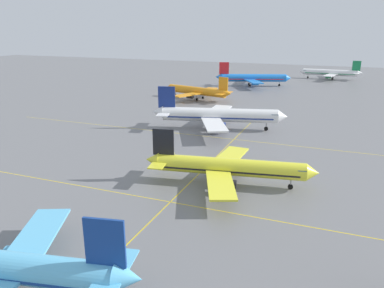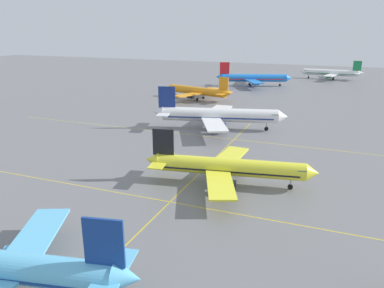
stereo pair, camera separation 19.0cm
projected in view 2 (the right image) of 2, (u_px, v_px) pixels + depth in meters
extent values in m
cone|color=#5BB7E5|center=(128.00, 278.00, 40.23)|extent=(3.57, 3.86, 3.34)
cube|color=navy|center=(104.00, 243.00, 39.46)|extent=(4.41, 1.21, 5.55)
cube|color=#5BB7E5|center=(120.00, 261.00, 43.17)|extent=(3.86, 5.30, 0.22)
cube|color=#5BB7E5|center=(37.00, 234.00, 50.48)|extent=(9.94, 14.63, 0.37)
cylinder|color=#5BB7E5|center=(17.00, 254.00, 48.16)|extent=(3.47, 2.53, 1.94)
cylinder|color=#99999E|center=(21.00, 271.00, 45.71)|extent=(0.26, 0.26, 1.53)
cylinder|color=black|center=(22.00, 278.00, 46.01)|extent=(1.08, 0.61, 1.02)
cylinder|color=yellow|center=(230.00, 167.00, 73.36)|extent=(28.47, 8.19, 3.36)
cone|color=yellow|center=(313.00, 173.00, 70.38)|extent=(2.83, 3.64, 3.30)
cone|color=yellow|center=(153.00, 160.00, 76.29)|extent=(3.34, 3.63, 3.19)
cube|color=black|center=(163.00, 142.00, 74.71)|extent=(4.24, 1.05, 5.31)
cube|color=yellow|center=(158.00, 165.00, 73.45)|extent=(3.58, 5.02, 0.21)
cube|color=yellow|center=(165.00, 156.00, 78.41)|extent=(3.58, 5.02, 0.21)
cube|color=yellow|center=(220.00, 184.00, 66.66)|extent=(9.22, 14.03, 0.35)
cube|color=yellow|center=(230.00, 157.00, 80.72)|extent=(5.08, 13.43, 0.35)
cylinder|color=black|center=(228.00, 184.00, 69.53)|extent=(3.28, 2.35, 1.86)
cylinder|color=black|center=(233.00, 167.00, 78.13)|extent=(3.28, 2.35, 1.86)
cube|color=#385166|center=(302.00, 170.00, 70.63)|extent=(2.10, 3.32, 0.62)
cube|color=black|center=(230.00, 169.00, 73.49)|extent=(26.24, 7.84, 0.32)
cylinder|color=#99999E|center=(291.00, 182.00, 71.76)|extent=(0.25, 0.25, 1.46)
cylinder|color=black|center=(290.00, 187.00, 72.05)|extent=(1.03, 0.56, 0.97)
cylinder|color=#99999E|center=(219.00, 181.00, 72.20)|extent=(0.25, 0.25, 1.46)
cylinder|color=black|center=(219.00, 186.00, 72.49)|extent=(1.03, 0.56, 0.97)
cylinder|color=#99999E|center=(222.00, 172.00, 76.50)|extent=(0.25, 0.25, 1.46)
cylinder|color=black|center=(222.00, 177.00, 76.79)|extent=(1.03, 0.56, 0.97)
cylinder|color=white|center=(220.00, 115.00, 112.87)|extent=(33.82, 12.41, 4.03)
cone|color=white|center=(283.00, 117.00, 110.69)|extent=(3.66, 4.51, 3.95)
cone|color=white|center=(158.00, 112.00, 114.96)|extent=(4.24, 4.55, 3.82)
cube|color=navy|center=(167.00, 97.00, 113.28)|extent=(5.02, 1.65, 6.36)
cube|color=white|center=(163.00, 114.00, 111.68)|extent=(4.66, 6.18, 0.25)
cube|color=white|center=(167.00, 110.00, 117.70)|extent=(4.66, 6.18, 0.25)
cube|color=white|center=(214.00, 124.00, 104.65)|extent=(12.03, 16.68, 0.42)
cube|color=white|center=(218.00, 111.00, 121.71)|extent=(6.21, 16.12, 0.42)
cylinder|color=navy|center=(219.00, 126.00, 108.22)|extent=(4.05, 3.06, 2.22)
cylinder|color=navy|center=(221.00, 117.00, 118.66)|extent=(4.05, 3.06, 2.22)
cube|color=#385166|center=(275.00, 115.00, 110.80)|extent=(2.78, 4.06, 0.74)
cube|color=navy|center=(220.00, 117.00, 113.02)|extent=(31.21, 11.77, 0.38)
cylinder|color=#99999E|center=(267.00, 125.00, 112.00)|extent=(0.30, 0.30, 1.75)
cylinder|color=black|center=(266.00, 129.00, 112.34)|extent=(1.25, 0.75, 1.17)
cylinder|color=#99999E|center=(212.00, 126.00, 111.28)|extent=(0.30, 0.30, 1.75)
cylinder|color=black|center=(212.00, 129.00, 111.63)|extent=(1.25, 0.75, 1.17)
cylinder|color=#99999E|center=(213.00, 121.00, 116.50)|extent=(0.30, 0.30, 1.75)
cylinder|color=black|center=(213.00, 125.00, 116.84)|extent=(1.25, 0.75, 1.17)
cylinder|color=orange|center=(197.00, 91.00, 159.71)|extent=(27.66, 9.96, 3.29)
cone|color=orange|center=(169.00, 88.00, 168.08)|extent=(2.97, 3.67, 3.22)
cone|color=orange|center=(228.00, 94.00, 151.09)|extent=(3.45, 3.71, 3.12)
cube|color=orange|center=(224.00, 84.00, 151.24)|extent=(4.10, 1.32, 5.19)
cube|color=orange|center=(228.00, 92.00, 154.12)|extent=(3.79, 5.04, 0.21)
cube|color=orange|center=(221.00, 94.00, 150.10)|extent=(3.79, 5.04, 0.21)
cube|color=orange|center=(208.00, 90.00, 165.07)|extent=(4.98, 13.14, 0.35)
cube|color=orange|center=(188.00, 95.00, 153.69)|extent=(9.76, 13.64, 0.35)
cylinder|color=#333338|center=(203.00, 93.00, 163.78)|extent=(3.30, 2.48, 1.82)
cylinder|color=#333338|center=(190.00, 96.00, 156.81)|extent=(3.30, 2.48, 1.82)
cube|color=#385166|center=(173.00, 87.00, 166.83)|extent=(2.25, 3.31, 0.61)
cube|color=orange|center=(197.00, 92.00, 159.83)|extent=(25.52, 9.45, 0.31)
cylinder|color=#99999E|center=(176.00, 93.00, 166.63)|extent=(0.24, 0.24, 1.43)
cylinder|color=black|center=(176.00, 95.00, 166.91)|extent=(1.02, 0.61, 0.95)
cylinder|color=#99999E|center=(203.00, 95.00, 161.11)|extent=(0.24, 0.24, 1.43)
cylinder|color=black|center=(203.00, 98.00, 161.40)|extent=(1.02, 0.61, 0.95)
cylinder|color=#99999E|center=(197.00, 97.00, 157.63)|extent=(0.24, 0.24, 1.43)
cylinder|color=black|center=(197.00, 99.00, 157.91)|extent=(1.02, 0.61, 0.95)
cylinder|color=blue|center=(254.00, 78.00, 194.42)|extent=(31.92, 14.33, 3.85)
cone|color=blue|center=(289.00, 78.00, 193.70)|extent=(3.73, 4.44, 3.78)
cone|color=blue|center=(219.00, 77.00, 195.03)|extent=(4.27, 4.53, 3.66)
cube|color=red|center=(225.00, 68.00, 193.63)|extent=(4.72, 1.95, 6.09)
cube|color=blue|center=(224.00, 78.00, 192.04)|extent=(4.80, 6.05, 0.24)
cube|color=blue|center=(223.00, 76.00, 197.85)|extent=(4.80, 6.05, 0.24)
cube|color=blue|center=(254.00, 81.00, 186.42)|extent=(12.40, 15.74, 0.41)
cube|color=blue|center=(250.00, 77.00, 202.87)|extent=(7.15, 15.76, 0.41)
cylinder|color=blue|center=(256.00, 83.00, 189.95)|extent=(3.96, 3.15, 2.13)
cylinder|color=blue|center=(253.00, 80.00, 200.01)|extent=(3.96, 3.15, 2.13)
cube|color=#385166|center=(284.00, 77.00, 193.63)|extent=(2.89, 3.95, 0.71)
cube|color=red|center=(254.00, 79.00, 194.56)|extent=(29.48, 13.52, 0.37)
cylinder|color=#99999E|center=(280.00, 83.00, 194.62)|extent=(0.28, 0.28, 1.67)
cylinder|color=black|center=(280.00, 85.00, 194.95)|extent=(1.20, 0.80, 1.12)
cylinder|color=#99999E|center=(251.00, 83.00, 192.72)|extent=(0.28, 0.28, 1.67)
cylinder|color=black|center=(250.00, 86.00, 193.05)|extent=(1.20, 0.80, 1.12)
cylinder|color=#99999E|center=(250.00, 82.00, 197.76)|extent=(0.28, 0.28, 1.67)
cylinder|color=black|center=(249.00, 84.00, 198.09)|extent=(1.20, 0.80, 1.12)
cylinder|color=white|center=(330.00, 73.00, 219.66)|extent=(29.58, 4.29, 3.50)
cone|color=white|center=(302.00, 71.00, 225.67)|extent=(2.49, 3.50, 3.43)
cone|color=white|center=(361.00, 73.00, 213.44)|extent=(3.04, 3.40, 3.33)
cube|color=#197F47|center=(357.00, 66.00, 213.17)|extent=(4.43, 0.45, 5.53)
cube|color=white|center=(357.00, 73.00, 216.60)|extent=(3.08, 4.87, 0.22)
cube|color=white|center=(357.00, 74.00, 211.75)|extent=(3.08, 4.87, 0.22)
cube|color=white|center=(333.00, 72.00, 226.35)|extent=(7.22, 14.47, 0.37)
cube|color=white|center=(331.00, 75.00, 212.61)|extent=(7.89, 14.56, 0.37)
cylinder|color=#2D9956|center=(330.00, 75.00, 224.46)|extent=(3.18, 2.02, 1.94)
cylinder|color=#2D9956|center=(329.00, 77.00, 216.05)|extent=(3.18, 2.02, 1.94)
cube|color=#385166|center=(306.00, 71.00, 224.72)|extent=(1.74, 3.27, 0.65)
cube|color=#197F47|center=(330.00, 73.00, 219.79)|extent=(27.22, 4.26, 0.33)
cylinder|color=#99999E|center=(309.00, 75.00, 224.85)|extent=(0.26, 0.26, 1.52)
cylinder|color=black|center=(308.00, 77.00, 225.15)|extent=(1.02, 0.44, 1.01)
cylinder|color=#99999E|center=(334.00, 76.00, 221.74)|extent=(0.26, 0.26, 1.52)
cylinder|color=black|center=(333.00, 78.00, 222.04)|extent=(1.02, 0.44, 1.01)
cylinder|color=#99999E|center=(333.00, 77.00, 217.54)|extent=(0.26, 0.26, 1.52)
cylinder|color=black|center=(333.00, 79.00, 217.84)|extent=(1.02, 0.44, 1.01)
cube|color=yellow|center=(170.00, 202.00, 66.99)|extent=(145.83, 0.20, 0.01)
cube|color=yellow|center=(234.00, 139.00, 103.85)|extent=(145.83, 0.20, 0.01)
cube|color=yellow|center=(170.00, 202.00, 66.99)|extent=(0.20, 137.12, 0.01)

